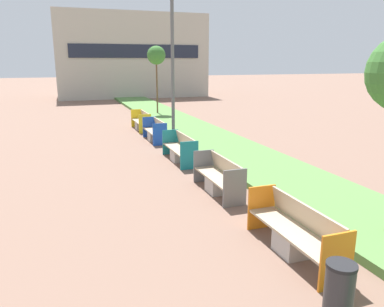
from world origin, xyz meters
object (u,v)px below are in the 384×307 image
(bench_teal_frame, at_px, (180,151))
(bench_yellow_frame, at_px, (142,123))
(litter_bin, at_px, (339,293))
(bench_grey_frame, at_px, (219,179))
(street_lamp_post, at_px, (172,23))
(sapling_tree_far, at_px, (156,56))
(bench_orange_frame, at_px, (295,234))
(bench_blue_frame, at_px, (155,133))

(bench_teal_frame, relative_size, bench_yellow_frame, 1.08)
(bench_teal_frame, xyz_separation_m, litter_bin, (-0.53, -8.75, 0.06))
(bench_grey_frame, distance_m, street_lamp_post, 7.85)
(bench_teal_frame, bearing_deg, street_lamp_post, 78.09)
(bench_yellow_frame, bearing_deg, sapling_tree_far, 66.76)
(bench_orange_frame, bearing_deg, bench_yellow_frame, 90.01)
(bench_orange_frame, xyz_separation_m, bench_teal_frame, (-0.00, 6.96, -0.00))
(bench_yellow_frame, height_order, sapling_tree_far, sapling_tree_far)
(bench_orange_frame, distance_m, street_lamp_post, 10.87)
(street_lamp_post, xyz_separation_m, sapling_tree_far, (1.44, 8.49, -1.17))
(bench_grey_frame, distance_m, litter_bin, 5.31)
(litter_bin, height_order, sapling_tree_far, sapling_tree_far)
(bench_grey_frame, distance_m, sapling_tree_far, 15.37)
(bench_yellow_frame, relative_size, litter_bin, 2.40)
(bench_blue_frame, xyz_separation_m, bench_yellow_frame, (0.00, 2.94, 0.00))
(bench_orange_frame, relative_size, sapling_tree_far, 0.54)
(bench_blue_frame, relative_size, bench_yellow_frame, 0.97)
(bench_grey_frame, height_order, bench_blue_frame, same)
(bench_grey_frame, height_order, bench_yellow_frame, same)
(sapling_tree_far, bearing_deg, bench_grey_frame, -97.85)
(bench_teal_frame, bearing_deg, bench_yellow_frame, 90.02)
(bench_grey_frame, relative_size, sapling_tree_far, 0.49)
(bench_blue_frame, xyz_separation_m, street_lamp_post, (0.61, -0.78, 4.57))
(bench_yellow_frame, xyz_separation_m, sapling_tree_far, (2.05, 4.77, 3.40))
(bench_yellow_frame, distance_m, litter_bin, 15.37)
(bench_blue_frame, bearing_deg, bench_orange_frame, -89.98)
(bench_orange_frame, distance_m, bench_grey_frame, 3.49)
(bench_teal_frame, xyz_separation_m, street_lamp_post, (0.61, 2.89, 4.56))
(litter_bin, distance_m, street_lamp_post, 12.53)
(bench_yellow_frame, xyz_separation_m, street_lamp_post, (0.61, -3.72, 4.57))
(bench_blue_frame, xyz_separation_m, sapling_tree_far, (2.05, 7.71, 3.40))
(bench_blue_frame, relative_size, sapling_tree_far, 0.46)
(street_lamp_post, bearing_deg, bench_blue_frame, 128.03)
(bench_grey_frame, distance_m, bench_yellow_frame, 10.08)
(street_lamp_post, bearing_deg, sapling_tree_far, 80.40)
(bench_grey_frame, height_order, litter_bin, bench_grey_frame)
(bench_yellow_frame, height_order, litter_bin, bench_yellow_frame)
(bench_orange_frame, distance_m, litter_bin, 1.87)
(bench_orange_frame, height_order, bench_grey_frame, same)
(bench_blue_frame, distance_m, street_lamp_post, 4.68)
(bench_grey_frame, bearing_deg, bench_orange_frame, -89.96)
(bench_blue_frame, height_order, sapling_tree_far, sapling_tree_far)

